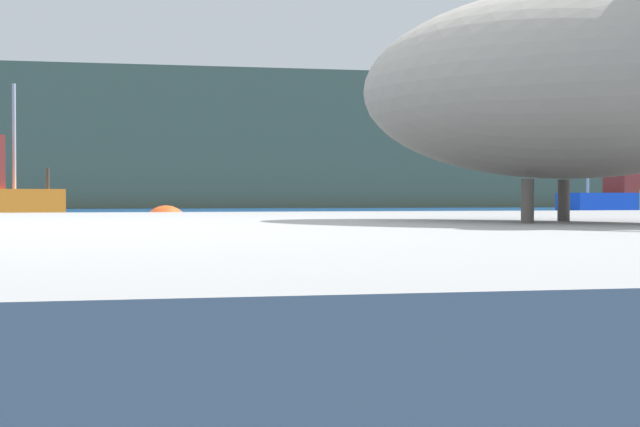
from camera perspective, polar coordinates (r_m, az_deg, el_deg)
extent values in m
cube|color=#5B664C|center=(72.23, -12.65, 4.00)|extent=(140.00, 13.57, 9.20)
cube|color=gray|center=(2.51, 13.76, -10.79)|extent=(2.92, 3.08, 0.90)
ellipsoid|color=slate|center=(2.47, 13.85, 7.19)|extent=(1.16, 1.22, 0.46)
cylinder|color=#4C4742|center=(2.57, 13.59, 0.72)|extent=(0.03, 0.03, 0.10)
cylinder|color=#4C4742|center=(2.39, 11.63, 0.70)|extent=(0.03, 0.03, 0.10)
cylinder|color=#B2B2B2|center=(33.88, -16.88, 4.19)|extent=(0.12, 0.12, 3.37)
cylinder|color=#3F382D|center=(34.30, -15.10, 1.92)|extent=(0.10, 0.10, 0.70)
cube|color=blue|center=(45.29, 16.41, 0.50)|extent=(5.60, 2.79, 0.99)
cube|color=maroon|center=(45.67, 16.94, 2.22)|extent=(1.82, 1.68, 1.74)
cylinder|color=#B2B2B2|center=(44.24, 14.88, 3.01)|extent=(0.12, 0.12, 2.89)
sphere|color=#E54C19|center=(16.40, -8.69, -0.89)|extent=(0.78, 0.78, 0.78)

